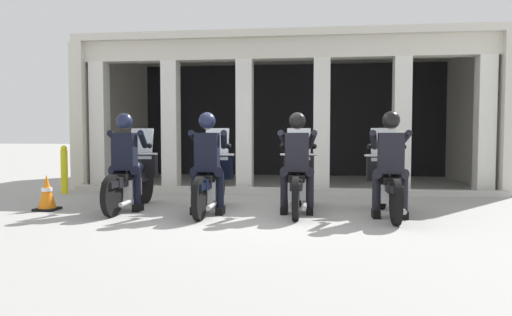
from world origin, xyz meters
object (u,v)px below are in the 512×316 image
(police_officer_far_left, at_px, (125,153))
(motorcycle_center_left, at_px, (212,180))
(traffic_cone_flank, at_px, (47,193))
(police_officer_center_left, at_px, (207,154))
(motorcycle_far_left, at_px, (133,179))
(motorcycle_far_right, at_px, (387,183))
(police_officer_center_right, at_px, (297,154))
(motorcycle_center_right, at_px, (298,180))
(police_officer_far_right, at_px, (390,155))
(bollard_kerbside, at_px, (64,170))

(police_officer_far_left, distance_m, motorcycle_center_left, 1.46)
(police_officer_far_left, relative_size, traffic_cone_flank, 2.69)
(police_officer_center_left, bearing_deg, traffic_cone_flank, -172.58)
(traffic_cone_flank, bearing_deg, motorcycle_far_left, 15.49)
(motorcycle_far_left, xyz_separation_m, motorcycle_far_right, (4.14, -0.13, 0.00))
(motorcycle_far_left, height_order, police_officer_center_right, police_officer_center_right)
(police_officer_far_left, distance_m, motorcycle_center_right, 2.82)
(police_officer_center_left, distance_m, police_officer_center_right, 1.39)
(police_officer_center_left, xyz_separation_m, motorcycle_center_right, (1.38, 0.46, -0.44))
(motorcycle_far_right, distance_m, police_officer_far_right, 0.52)
(motorcycle_center_left, bearing_deg, bollard_kerbside, 161.19)
(police_officer_center_right, height_order, police_officer_far_right, same)
(motorcycle_far_left, distance_m, police_officer_center_left, 1.50)
(police_officer_far_left, distance_m, police_officer_far_right, 4.14)
(motorcycle_center_right, xyz_separation_m, bollard_kerbside, (-4.92, 1.64, -0.00))
(police_officer_far_right, xyz_separation_m, bollard_kerbside, (-6.30, 2.10, -0.44))
(motorcycle_center_left, height_order, police_officer_far_right, police_officer_far_right)
(motorcycle_far_right, bearing_deg, traffic_cone_flank, -169.77)
(bollard_kerbside, bearing_deg, police_officer_far_right, -18.44)
(police_officer_far_left, relative_size, bollard_kerbside, 1.58)
(motorcycle_far_left, xyz_separation_m, police_officer_far_left, (-0.00, -0.28, 0.44))
(police_officer_far_right, bearing_deg, motorcycle_center_left, -178.16)
(police_officer_center_left, xyz_separation_m, bollard_kerbside, (-3.54, 2.10, -0.44))
(police_officer_far_right, bearing_deg, bollard_kerbside, 169.28)
(motorcycle_far_left, distance_m, motorcycle_center_right, 2.76)
(police_officer_center_left, bearing_deg, motorcycle_center_left, 98.09)
(police_officer_far_left, xyz_separation_m, police_officer_center_left, (1.38, -0.13, 0.00))
(motorcycle_center_left, xyz_separation_m, police_officer_center_left, (-0.00, -0.28, 0.44))
(motorcycle_center_right, distance_m, police_officer_center_right, 0.52)
(motorcycle_center_right, relative_size, traffic_cone_flank, 3.46)
(motorcycle_far_left, bearing_deg, motorcycle_center_left, -0.65)
(police_officer_far_left, relative_size, motorcycle_far_right, 0.78)
(police_officer_far_right, bearing_deg, police_officer_far_left, -174.03)
(motorcycle_center_left, bearing_deg, police_officer_center_left, -81.91)
(police_officer_far_right, bearing_deg, motorcycle_center_right, 169.19)
(motorcycle_center_left, height_order, motorcycle_far_right, same)
(motorcycle_center_left, relative_size, motorcycle_center_right, 1.00)
(traffic_cone_flank, bearing_deg, bollard_kerbside, 112.24)
(bollard_kerbside, bearing_deg, police_officer_far_left, -42.44)
(traffic_cone_flank, bearing_deg, police_officer_center_left, -0.93)
(police_officer_center_right, height_order, motorcycle_far_right, police_officer_center_right)
(police_officer_far_left, relative_size, motorcycle_center_right, 0.78)
(police_officer_far_left, distance_m, police_officer_center_right, 2.76)
(police_officer_far_right, height_order, traffic_cone_flank, police_officer_far_right)
(police_officer_far_left, distance_m, traffic_cone_flank, 1.47)
(motorcycle_center_left, xyz_separation_m, motorcycle_center_right, (1.38, 0.18, 0.00))
(traffic_cone_flank, bearing_deg, motorcycle_far_right, 2.50)
(motorcycle_far_left, distance_m, police_officer_center_right, 2.80)
(motorcycle_center_left, height_order, police_officer_center_left, police_officer_center_left)
(police_officer_center_right, distance_m, bollard_kerbside, 5.30)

